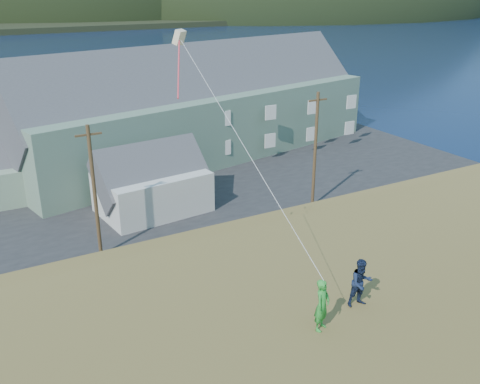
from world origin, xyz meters
name	(u,v)px	position (x,y,z in m)	size (l,w,h in m)	color
ground	(134,261)	(0.00, 0.00, 0.00)	(900.00, 900.00, 0.00)	#0A1638
grass_strip	(144,274)	(0.00, -2.00, 0.05)	(110.00, 8.00, 0.10)	#4C3D19
waterfront_lot	(72,180)	(0.00, 17.00, 0.06)	(72.00, 36.00, 0.12)	#28282B
far_hills	(23,12)	(35.59, 279.38, 2.00)	(760.00, 265.00, 143.00)	black
lodge	(199,105)	(13.49, 18.46, 5.16)	(39.62, 18.37, 13.45)	slate
shed_white	(152,181)	(3.91, 6.74, 2.53)	(8.75, 6.29, 6.58)	silver
utility_poles	(95,192)	(-1.64, 1.50, 4.53)	(34.38, 0.24, 9.02)	#47331E
kite_flyer_green	(322,305)	(-0.39, -19.46, 8.00)	(0.59, 0.38, 1.61)	green
kite_flyer_navy	(361,283)	(1.41, -19.06, 7.99)	(0.77, 0.60, 1.58)	#16203C
kite_rig	(181,45)	(-0.57, -10.40, 14.39)	(0.93, 5.02, 11.08)	beige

